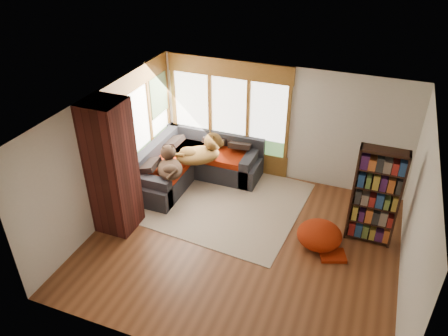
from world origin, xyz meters
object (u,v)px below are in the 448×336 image
Objects in this scene: sectional_sofa at (185,165)px; brick_chimney at (112,168)px; bookshelf at (375,197)px; dog_tan at (202,153)px; area_rug at (211,197)px; dog_brindle at (170,166)px; pouf at (320,234)px.

brick_chimney is at bearing -100.58° from sectional_sofa.
bookshelf is 3.65m from dog_tan.
brick_chimney is 1.36× the size of bookshelf.
sectional_sofa is 0.73m from dog_tan.
brick_chimney is 0.69× the size of area_rug.
brick_chimney is at bearing 124.89° from dog_brindle.
brick_chimney is 3.18× the size of pouf.
dog_tan is (-2.79, 1.07, 0.58)m from pouf.
bookshelf is (3.23, -0.16, 0.95)m from area_rug.
area_rug is at bearing 177.08° from bookshelf.
dog_brindle is at bearing -162.54° from area_rug.
brick_chimney reaches higher than dog_brindle.
bookshelf is 4.04m from dog_brindle.
dog_tan reaches higher than area_rug.
bookshelf is 2.33× the size of pouf.
dog_tan is at bearing 131.80° from area_rug.
brick_chimney is 1.42m from dog_brindle.
area_rug is at bearing -88.00° from dog_tan.
sectional_sofa is 0.96m from dog_brindle.
brick_chimney is 2.32m from sectional_sofa.
pouf is 0.87× the size of dog_brindle.
area_rug is at bearing 48.18° from brick_chimney.
brick_chimney is at bearing -156.33° from dog_tan.
pouf is at bearing -129.37° from dog_brindle.
sectional_sofa reaches higher than pouf.
dog_brindle is (0.06, -0.84, 0.46)m from sectional_sofa.
sectional_sofa is 1.08m from area_rug.
dog_tan is (-3.60, 0.58, -0.14)m from bookshelf.
sectional_sofa is 1.96× the size of dog_tan.
brick_chimney reaches higher than pouf.
dog_tan is at bearing -17.65° from sectional_sofa.
pouf is at bearing 12.27° from brick_chimney.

